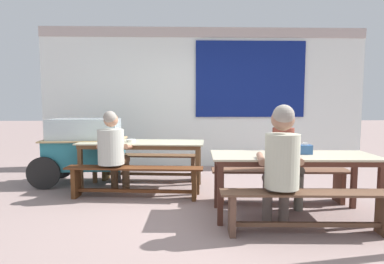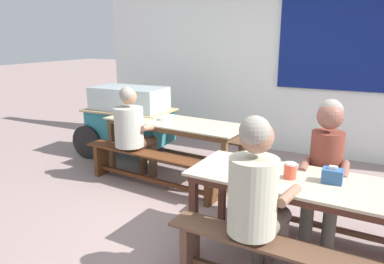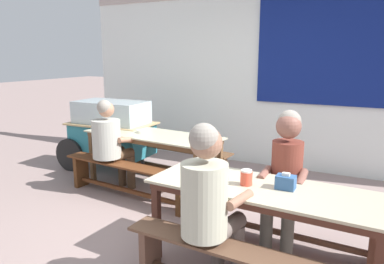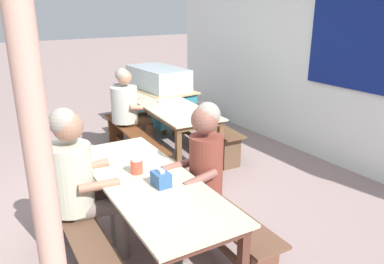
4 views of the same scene
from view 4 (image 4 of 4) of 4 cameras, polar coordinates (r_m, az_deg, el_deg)
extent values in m
plane|color=gray|center=(4.10, -8.07, -11.09)|extent=(40.00, 40.00, 0.00)
cube|color=white|center=(5.33, 19.40, 10.18)|extent=(6.67, 0.12, 2.66)
cube|color=#BBB797|center=(5.14, -3.42, 3.98)|extent=(1.95, 0.84, 0.02)
cube|color=brown|center=(5.15, -3.42, 3.56)|extent=(1.86, 0.78, 0.06)
cube|color=brown|center=(4.65, 4.21, -2.76)|extent=(0.07, 0.07, 0.65)
cube|color=brown|center=(4.41, -2.02, -3.98)|extent=(0.07, 0.07, 0.65)
cube|color=brown|center=(6.12, -4.29, 2.53)|extent=(0.07, 0.07, 0.65)
cube|color=brown|center=(5.93, -9.26, 1.81)|extent=(0.07, 0.07, 0.65)
cube|color=#BFB798|center=(3.00, -6.67, -7.22)|extent=(1.91, 0.77, 0.02)
cube|color=#512C22|center=(3.02, -6.64, -7.92)|extent=(1.83, 0.71, 0.06)
cube|color=#512C22|center=(3.99, -7.68, -6.73)|extent=(0.06, 0.06, 0.65)
cube|color=#512C22|center=(3.83, -15.65, -8.37)|extent=(0.06, 0.06, 0.65)
cube|color=brown|center=(5.44, 1.64, 1.65)|extent=(1.78, 0.45, 0.02)
cube|color=brown|center=(4.90, 5.92, -3.14)|extent=(0.08, 0.25, 0.42)
cube|color=brown|center=(6.15, -1.81, 1.53)|extent=(0.08, 0.25, 0.42)
cube|color=brown|center=(5.55, 1.60, -1.56)|extent=(1.48, 0.17, 0.04)
cube|color=#572E17|center=(5.04, -8.76, 0.04)|extent=(1.92, 0.42, 0.02)
cube|color=#553218|center=(4.39, -5.04, -5.79)|extent=(0.08, 0.22, 0.42)
cube|color=#563118|center=(5.87, -11.31, 0.31)|extent=(0.08, 0.22, 0.42)
cube|color=#572E17|center=(5.15, -8.58, -3.39)|extent=(1.63, 0.19, 0.04)
cube|color=brown|center=(3.34, 1.81, -9.79)|extent=(1.83, 0.38, 0.03)
cube|color=brown|center=(4.06, -4.14, -7.91)|extent=(0.07, 0.26, 0.42)
cube|color=brown|center=(3.51, 1.76, -14.46)|extent=(1.54, 0.11, 0.04)
cube|color=brown|center=(3.00, -15.86, -14.15)|extent=(1.77, 0.33, 0.02)
cube|color=brown|center=(3.76, -18.59, -11.23)|extent=(0.07, 0.22, 0.42)
cube|color=teal|center=(6.19, -4.96, 4.23)|extent=(1.22, 0.71, 0.46)
cube|color=silver|center=(6.11, -5.06, 7.95)|extent=(1.10, 0.64, 0.35)
cube|color=tan|center=(6.14, -5.02, 6.44)|extent=(1.31, 0.79, 0.02)
cylinder|color=black|center=(6.89, -4.60, 3.73)|extent=(0.51, 0.07, 0.51)
cylinder|color=black|center=(6.57, -10.03, 2.76)|extent=(0.51, 0.07, 0.51)
cylinder|color=#333333|center=(5.85, -2.21, -0.24)|extent=(0.05, 0.05, 0.25)
cylinder|color=#3F3F3F|center=(5.52, -0.92, 3.99)|extent=(0.06, 0.66, 0.04)
cylinder|color=#4E3826|center=(5.39, -6.33, -0.98)|extent=(0.11, 0.11, 0.44)
cylinder|color=#4E3826|center=(5.55, -6.85, -0.40)|extent=(0.11, 0.11, 0.44)
cylinder|color=#4E3826|center=(5.27, -8.06, 1.59)|extent=(0.19, 0.36, 0.13)
cylinder|color=#4E3826|center=(5.43, -8.53, 2.10)|extent=(0.19, 0.36, 0.13)
cylinder|color=#B0B3A8|center=(5.25, -10.06, 4.08)|extent=(0.36, 0.36, 0.48)
sphere|color=#AE785C|center=(5.18, -10.07, 8.07)|extent=(0.20, 0.20, 0.20)
sphere|color=gray|center=(5.17, -10.42, 8.41)|extent=(0.18, 0.18, 0.18)
cylinder|color=#AE785C|center=(5.11, -7.59, 3.61)|extent=(0.12, 0.31, 0.11)
cylinder|color=#AE785C|center=(5.48, -8.67, 4.60)|extent=(0.12, 0.31, 0.08)
cylinder|color=#6C6059|center=(3.31, -10.40, -14.70)|extent=(0.11, 0.11, 0.44)
cylinder|color=#6C6059|center=(3.46, -11.15, -13.15)|extent=(0.11, 0.11, 0.44)
cylinder|color=#6C6059|center=(3.14, -13.81, -11.11)|extent=(0.18, 0.40, 0.13)
cylinder|color=#6C6059|center=(3.30, -14.41, -9.64)|extent=(0.18, 0.40, 0.13)
cylinder|color=#B4B7A0|center=(3.09, -17.68, -6.60)|extent=(0.34, 0.34, 0.54)
sphere|color=#956851|center=(2.94, -18.08, 0.78)|extent=(0.23, 0.23, 0.23)
sphere|color=gray|center=(2.93, -18.74, 1.44)|extent=(0.21, 0.21, 0.21)
cylinder|color=#956851|center=(2.94, -13.69, -7.80)|extent=(0.11, 0.31, 0.07)
cylinder|color=#956851|center=(3.28, -14.95, -5.05)|extent=(0.11, 0.31, 0.10)
cylinder|color=#68655B|center=(3.34, -3.59, -14.07)|extent=(0.11, 0.11, 0.44)
cylinder|color=#68655B|center=(3.21, -1.83, -15.51)|extent=(0.11, 0.11, 0.44)
cylinder|color=#68655B|center=(3.28, -1.21, -9.20)|extent=(0.15, 0.37, 0.13)
cylinder|color=#68655B|center=(3.15, 0.66, -10.45)|extent=(0.15, 0.37, 0.13)
cylinder|color=brown|center=(3.19, 2.12, -5.05)|extent=(0.28, 0.28, 0.52)
sphere|color=brown|center=(3.04, 1.91, 1.81)|extent=(0.22, 0.22, 0.22)
sphere|color=gray|center=(3.04, 2.37, 2.61)|extent=(0.21, 0.21, 0.21)
cylinder|color=brown|center=(3.22, -2.18, -5.09)|extent=(0.08, 0.30, 0.08)
cylinder|color=brown|center=(2.98, 1.23, -7.12)|extent=(0.09, 0.31, 0.11)
cube|color=#305991|center=(2.86, -4.65, -7.02)|extent=(0.15, 0.11, 0.11)
cube|color=white|center=(2.84, -4.69, -5.83)|extent=(0.06, 0.03, 0.02)
cylinder|color=#E34D37|center=(3.09, -8.27, -5.14)|extent=(0.10, 0.10, 0.11)
cylinder|color=white|center=(3.06, -8.32, -4.06)|extent=(0.09, 0.09, 0.02)
cylinder|color=silver|center=(5.27, -4.36, 4.66)|extent=(0.14, 0.14, 0.04)
cylinder|color=tan|center=(1.71, -20.80, -12.25)|extent=(0.11, 0.11, 2.35)
camera|label=1|loc=(4.46, -63.44, -0.84)|focal=29.03mm
camera|label=2|loc=(2.61, -68.96, 1.81)|focal=33.94mm
camera|label=3|loc=(2.32, -74.44, -1.51)|focal=34.42mm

